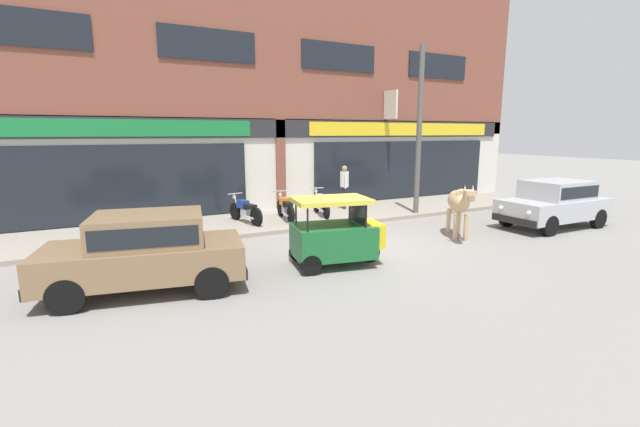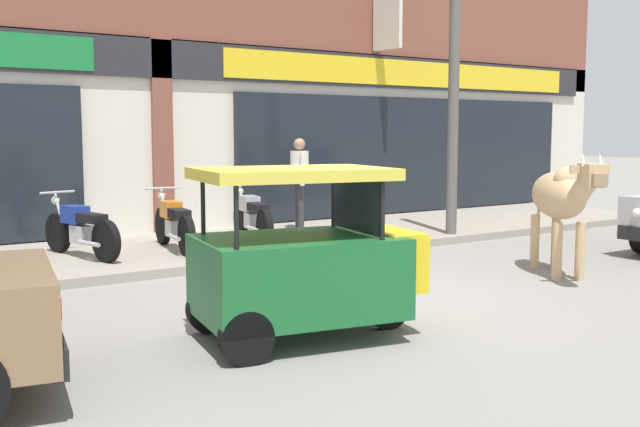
{
  "view_description": "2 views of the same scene",
  "coord_description": "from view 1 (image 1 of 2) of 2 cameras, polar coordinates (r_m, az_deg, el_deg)",
  "views": [
    {
      "loc": [
        -6.06,
        -9.04,
        2.91
      ],
      "look_at": [
        -0.74,
        1.0,
        0.76
      ],
      "focal_mm": 24.0,
      "sensor_mm": 36.0,
      "label": 1
    },
    {
      "loc": [
        -5.05,
        -6.52,
        1.82
      ],
      "look_at": [
        0.15,
        1.0,
        0.83
      ],
      "focal_mm": 42.0,
      "sensor_mm": 36.0,
      "label": 2
    }
  ],
  "objects": [
    {
      "name": "auto_rickshaw",
      "position": [
        9.45,
        2.16,
        -3.05
      ],
      "size": [
        2.11,
        1.46,
        1.52
      ],
      "color": "black",
      "rests_on": "ground"
    },
    {
      "name": "utility_pole",
      "position": [
        15.23,
        13.07,
        10.62
      ],
      "size": [
        0.18,
        0.18,
        5.65
      ],
      "primitive_type": "cylinder",
      "color": "#595651",
      "rests_on": "sidewalk"
    },
    {
      "name": "cow",
      "position": [
        12.51,
        18.06,
        1.45
      ],
      "size": [
        1.38,
        1.89,
        1.61
      ],
      "color": "tan",
      "rests_on": "ground"
    },
    {
      "name": "car_1",
      "position": [
        8.49,
        -22.17,
        -4.36
      ],
      "size": [
        3.81,
        2.25,
        1.46
      ],
      "color": "black",
      "rests_on": "ground"
    },
    {
      "name": "car_0",
      "position": [
        15.1,
        28.83,
        1.42
      ],
      "size": [
        3.64,
        1.68,
        1.46
      ],
      "color": "black",
      "rests_on": "ground"
    },
    {
      "name": "motorcycle_2",
      "position": [
        14.63,
        0.13,
        1.29
      ],
      "size": [
        0.65,
        1.79,
        0.88
      ],
      "color": "black",
      "rests_on": "sidewalk"
    },
    {
      "name": "ground_plane",
      "position": [
        11.26,
        5.75,
        -4.29
      ],
      "size": [
        90.0,
        90.0,
        0.0
      ],
      "primitive_type": "plane",
      "color": "gray"
    },
    {
      "name": "shop_building",
      "position": [
        16.08,
        -5.85,
        16.5
      ],
      "size": [
        23.0,
        1.4,
        9.5
      ],
      "color": "brown",
      "rests_on": "ground"
    },
    {
      "name": "motorcycle_1",
      "position": [
        13.91,
        -4.63,
        0.76
      ],
      "size": [
        0.57,
        1.81,
        0.88
      ],
      "color": "black",
      "rests_on": "sidewalk"
    },
    {
      "name": "motorcycle_0",
      "position": [
        13.57,
        -9.94,
        0.38
      ],
      "size": [
        0.64,
        1.79,
        0.88
      ],
      "color": "black",
      "rests_on": "sidewalk"
    },
    {
      "name": "pedestrian",
      "position": [
        15.8,
        3.27,
        4.17
      ],
      "size": [
        0.32,
        0.48,
        1.6
      ],
      "color": "#2D2D33",
      "rests_on": "sidewalk"
    },
    {
      "name": "sidewalk",
      "position": [
        14.53,
        -2.67,
        -0.58
      ],
      "size": [
        19.0,
        3.31,
        0.12
      ],
      "primitive_type": "cube",
      "color": "gray",
      "rests_on": "ground"
    }
  ]
}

